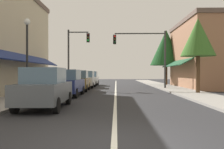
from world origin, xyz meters
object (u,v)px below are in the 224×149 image
at_px(parked_car_far_left, 86,79).
at_px(tree_right_near, 198,38).
at_px(street_lamp_left_near, 27,45).
at_px(tree_right_far, 166,48).
at_px(parked_car_nearest_left, 45,88).
at_px(parked_car_third_left, 78,81).
at_px(traffic_signal_left_corner, 75,50).
at_px(parked_car_second_left, 67,83).
at_px(traffic_signal_mast_arm, 147,49).
at_px(parked_car_distant_left, 91,78).

bearing_deg(parked_car_far_left, tree_right_near, -40.52).
xyz_separation_m(street_lamp_left_near, tree_right_far, (11.21, 16.35, 1.57)).
height_order(parked_car_nearest_left, tree_right_far, tree_right_far).
xyz_separation_m(parked_car_third_left, street_lamp_left_near, (-1.74, -7.33, 2.25)).
distance_m(parked_car_far_left, street_lamp_left_near, 12.53).
bearing_deg(tree_right_far, street_lamp_left_near, -124.42).
xyz_separation_m(parked_car_nearest_left, tree_right_far, (9.29, 19.41, 3.82)).
bearing_deg(parked_car_far_left, traffic_signal_left_corner, -124.38).
distance_m(parked_car_second_left, traffic_signal_mast_arm, 10.13).
relative_size(traffic_signal_mast_arm, tree_right_far, 0.82).
distance_m(traffic_signal_mast_arm, tree_right_far, 7.25).
height_order(parked_car_nearest_left, street_lamp_left_near, street_lamp_left_near).
bearing_deg(tree_right_near, parked_car_nearest_left, -141.27).
relative_size(street_lamp_left_near, tree_right_far, 0.67).
height_order(parked_car_distant_left, tree_right_far, tree_right_far).
relative_size(parked_car_third_left, tree_right_far, 0.60).
xyz_separation_m(parked_car_nearest_left, street_lamp_left_near, (-1.92, 3.05, 2.25)).
distance_m(traffic_signal_mast_arm, street_lamp_left_near, 12.75).
distance_m(parked_car_nearest_left, traffic_signal_mast_arm, 14.62).
bearing_deg(tree_right_near, traffic_signal_mast_arm, 117.88).
bearing_deg(parked_car_second_left, parked_car_far_left, 90.34).
xyz_separation_m(parked_car_second_left, parked_car_third_left, (-0.03, 4.84, 0.00)).
xyz_separation_m(parked_car_nearest_left, parked_car_far_left, (-0.09, 15.25, 0.00)).
height_order(parked_car_far_left, street_lamp_left_near, street_lamp_left_near).
bearing_deg(traffic_signal_mast_arm, street_lamp_left_near, -128.93).
distance_m(parked_car_third_left, parked_car_distant_left, 9.60).
xyz_separation_m(parked_car_nearest_left, parked_car_third_left, (-0.17, 10.38, 0.00)).
relative_size(parked_car_second_left, traffic_signal_mast_arm, 0.73).
bearing_deg(parked_car_distant_left, traffic_signal_left_corner, -98.64).
xyz_separation_m(parked_car_second_left, parked_car_distant_left, (0.03, 14.44, 0.00)).
xyz_separation_m(street_lamp_left_near, tree_right_near, (11.00, 4.23, 1.01)).
xyz_separation_m(traffic_signal_left_corner, tree_right_far, (10.36, 5.57, 0.86)).
bearing_deg(parked_car_far_left, traffic_signal_mast_arm, -19.90).
xyz_separation_m(parked_car_third_left, parked_car_far_left, (0.08, 4.86, 0.00)).
bearing_deg(parked_car_second_left, tree_right_far, 56.42).
bearing_deg(parked_car_nearest_left, traffic_signal_mast_arm, 63.20).
height_order(traffic_signal_mast_arm, tree_right_near, traffic_signal_mast_arm).
height_order(parked_car_third_left, parked_car_distant_left, same).
distance_m(parked_car_second_left, traffic_signal_left_corner, 8.86).
bearing_deg(street_lamp_left_near, traffic_signal_mast_arm, 51.07).
xyz_separation_m(parked_car_far_left, street_lamp_left_near, (-1.83, -12.19, 2.25)).
distance_m(parked_car_far_left, traffic_signal_mast_arm, 7.23).
bearing_deg(street_lamp_left_near, parked_car_third_left, 76.61).
distance_m(parked_car_nearest_left, parked_car_third_left, 10.39).
bearing_deg(tree_right_near, tree_right_far, 89.03).
height_order(parked_car_nearest_left, parked_car_third_left, same).
relative_size(parked_car_second_left, parked_car_third_left, 0.99).
height_order(parked_car_distant_left, street_lamp_left_near, street_lamp_left_near).
relative_size(parked_car_nearest_left, street_lamp_left_near, 0.90).
xyz_separation_m(parked_car_third_left, traffic_signal_left_corner, (-0.89, 3.46, 2.96)).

